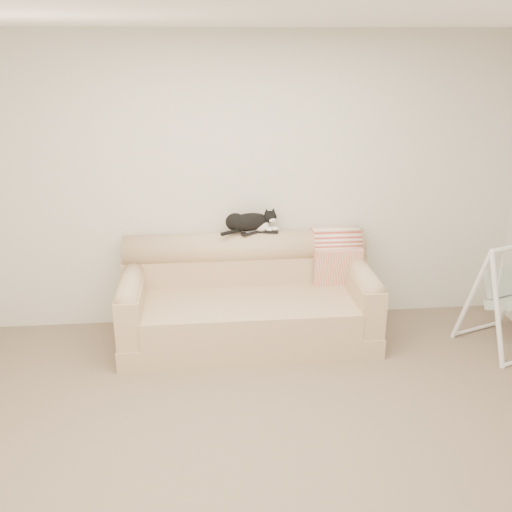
% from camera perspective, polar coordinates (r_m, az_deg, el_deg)
% --- Properties ---
extents(ground_plane, '(5.00, 5.00, 0.00)m').
position_cam_1_polar(ground_plane, '(3.88, 1.77, -19.37)').
color(ground_plane, '#70604E').
rests_on(ground_plane, ground).
extents(room_shell, '(5.04, 4.04, 2.60)m').
position_cam_1_polar(room_shell, '(3.12, 2.08, 2.60)').
color(room_shell, silver).
rests_on(room_shell, ground).
extents(sofa, '(2.20, 0.93, 0.90)m').
position_cam_1_polar(sofa, '(5.05, -0.82, -4.44)').
color(sofa, tan).
rests_on(sofa, ground).
extents(remote_a, '(0.18, 0.13, 0.03)m').
position_cam_1_polar(remote_a, '(5.05, -0.55, 2.38)').
color(remote_a, black).
rests_on(remote_a, sofa).
extents(remote_b, '(0.18, 0.08, 0.02)m').
position_cam_1_polar(remote_b, '(5.08, 1.29, 2.47)').
color(remote_b, black).
rests_on(remote_b, sofa).
extents(tuxedo_cat, '(0.53, 0.28, 0.21)m').
position_cam_1_polar(tuxedo_cat, '(5.04, -0.65, 3.43)').
color(tuxedo_cat, black).
rests_on(tuxedo_cat, sofa).
extents(throw_blanket, '(0.43, 0.38, 0.58)m').
position_cam_1_polar(throw_blanket, '(5.24, 7.95, 0.74)').
color(throw_blanket, '#B83B2C').
rests_on(throw_blanket, sofa).
extents(baby_swing, '(0.74, 0.76, 0.94)m').
position_cam_1_polar(baby_swing, '(5.29, 23.77, -3.69)').
color(baby_swing, white).
rests_on(baby_swing, ground).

